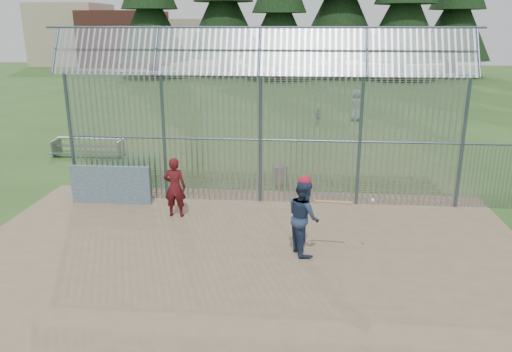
# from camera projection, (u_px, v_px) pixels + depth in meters

# --- Properties ---
(ground) EXTENTS (120.00, 120.00, 0.00)m
(ground) POSITION_uv_depth(u_px,v_px,m) (249.00, 249.00, 12.46)
(ground) COLOR #2D511E
(ground) RESTS_ON ground
(dirt_infield) EXTENTS (14.00, 10.00, 0.02)m
(dirt_infield) POSITION_uv_depth(u_px,v_px,m) (247.00, 257.00, 11.98)
(dirt_infield) COLOR #756047
(dirt_infield) RESTS_ON ground
(dugout_wall) EXTENTS (2.50, 0.12, 1.20)m
(dugout_wall) POSITION_uv_depth(u_px,v_px,m) (111.00, 185.00, 15.43)
(dugout_wall) COLOR #38566B
(dugout_wall) RESTS_ON dirt_infield
(batter) EXTENTS (0.98, 1.09, 1.85)m
(batter) POSITION_uv_depth(u_px,v_px,m) (304.00, 217.00, 11.98)
(batter) COLOR navy
(batter) RESTS_ON dirt_infield
(onlooker) EXTENTS (0.65, 0.43, 1.76)m
(onlooker) POSITION_uv_depth(u_px,v_px,m) (175.00, 187.00, 14.31)
(onlooker) COLOR maroon
(onlooker) RESTS_ON dirt_infield
(bg_kid_standing) EXTENTS (1.03, 0.87, 1.80)m
(bg_kid_standing) POSITION_uv_depth(u_px,v_px,m) (356.00, 105.00, 28.68)
(bg_kid_standing) COLOR slate
(bg_kid_standing) RESTS_ON ground
(bg_kid_seated) EXTENTS (0.53, 0.28, 0.87)m
(bg_kid_seated) POSITION_uv_depth(u_px,v_px,m) (318.00, 117.00, 27.79)
(bg_kid_seated) COLOR slate
(bg_kid_seated) RESTS_ON ground
(batting_gear) EXTENTS (1.75, 0.49, 0.64)m
(batting_gear) POSITION_uv_depth(u_px,v_px,m) (310.00, 185.00, 11.70)
(batting_gear) COLOR #AE172C
(batting_gear) RESTS_ON ground
(trash_can) EXTENTS (0.56, 0.56, 0.82)m
(trash_can) POSITION_uv_depth(u_px,v_px,m) (280.00, 176.00, 17.15)
(trash_can) COLOR gray
(trash_can) RESTS_ON ground
(bleacher) EXTENTS (3.00, 0.95, 0.72)m
(bleacher) POSITION_uv_depth(u_px,v_px,m) (88.00, 147.00, 21.09)
(bleacher) COLOR gray
(bleacher) RESTS_ON ground
(backstop_fence) EXTENTS (20.09, 0.81, 5.30)m
(backstop_fence) POSITION_uv_depth(u_px,v_px,m) (320.00, 130.00, 14.89)
(backstop_fence) COLOR #47566B
(backstop_fence) RESTS_ON ground
(distant_buildings) EXTENTS (26.50, 10.50, 8.00)m
(distant_buildings) POSITION_uv_depth(u_px,v_px,m) (120.00, 38.00, 67.16)
(distant_buildings) COLOR brown
(distant_buildings) RESTS_ON ground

